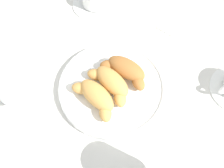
# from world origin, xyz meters

# --- Properties ---
(ground_plane) EXTENTS (2.20, 2.20, 0.00)m
(ground_plane) POSITION_xyz_m (0.00, 0.00, 0.00)
(ground_plane) COLOR silver
(pastry_plate) EXTENTS (0.26, 0.26, 0.02)m
(pastry_plate) POSITION_xyz_m (-0.02, 0.03, 0.01)
(pastry_plate) COLOR white
(pastry_plate) RESTS_ON ground_plane
(croissant_large) EXTENTS (0.12, 0.10, 0.04)m
(croissant_large) POSITION_xyz_m (-0.00, -0.02, 0.04)
(croissant_large) COLOR #AD6B33
(croissant_large) RESTS_ON pastry_plate
(croissant_small) EXTENTS (0.13, 0.08, 0.04)m
(croissant_small) POSITION_xyz_m (-0.02, 0.03, 0.04)
(croissant_small) COLOR #D6994C
(croissant_small) RESTS_ON pastry_plate
(croissant_extra) EXTENTS (0.13, 0.09, 0.04)m
(croissant_extra) POSITION_xyz_m (-0.03, 0.08, 0.04)
(croissant_extra) COLOR #D6994C
(croissant_extra) RESTS_ON pastry_plate
(juice_glass_left) EXTENTS (0.08, 0.08, 0.14)m
(juice_glass_left) POSITION_xyz_m (0.06, 0.23, 0.09)
(juice_glass_left) COLOR white
(juice_glass_left) RESTS_ON ground_plane
(sugar_packet) EXTENTS (0.06, 0.05, 0.01)m
(sugar_packet) POSITION_xyz_m (0.08, -0.20, 0.00)
(sugar_packet) COLOR white
(sugar_packet) RESTS_ON ground_plane
(folded_napkin) EXTENTS (0.12, 0.12, 0.01)m
(folded_napkin) POSITION_xyz_m (0.26, 0.11, 0.00)
(folded_napkin) COLOR silver
(folded_napkin) RESTS_ON ground_plane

